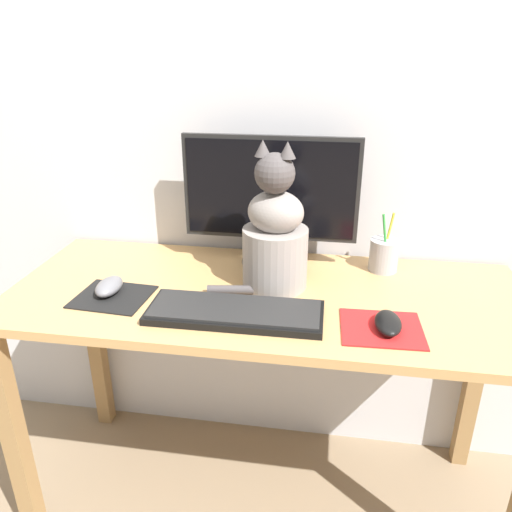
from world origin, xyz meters
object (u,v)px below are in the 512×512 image
Objects in this scene: computer_mouse_right at (388,323)px; pen_cup at (384,255)px; keyboard at (235,312)px; cat at (275,235)px; monitor at (270,196)px; computer_mouse_left at (109,286)px.

pen_cup reaches higher than computer_mouse_right.
computer_mouse_right is (0.37, -0.01, 0.01)m from keyboard.
computer_mouse_right is 0.28× the size of cat.
monitor is 1.27× the size of cat.
pen_cup is (0.01, 0.34, 0.03)m from computer_mouse_right.
cat is at bearing 15.76° from computer_mouse_left.
keyboard is 0.51m from pen_cup.
keyboard is 3.98× the size of computer_mouse_left.
cat is (0.43, 0.12, 0.13)m from computer_mouse_left.
pen_cup is at bearing 20.38° from computer_mouse_left.
cat is 2.27× the size of pen_cup.
keyboard is 0.37m from computer_mouse_right.
cat reaches higher than keyboard.
computer_mouse_left reaches higher than computer_mouse_right.
cat is (0.03, -0.15, -0.06)m from monitor.
computer_mouse_left is 0.27× the size of cat.
computer_mouse_left is at bearing 169.73° from keyboard.
cat is 0.36m from pen_cup.
keyboard is 2.45× the size of pen_cup.
cat is at bearing 67.42° from keyboard.
computer_mouse_right is 0.38m from cat.
computer_mouse_right is (0.73, -0.07, -0.00)m from computer_mouse_left.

